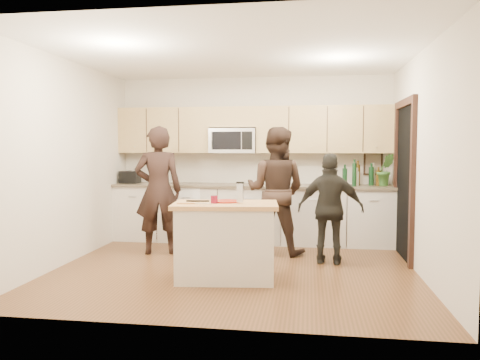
# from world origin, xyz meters

# --- Properties ---
(floor) EXTENTS (4.50, 4.50, 0.00)m
(floor) POSITION_xyz_m (0.00, 0.00, 0.00)
(floor) COLOR brown
(floor) RESTS_ON ground
(room_shell) EXTENTS (4.52, 4.02, 2.71)m
(room_shell) POSITION_xyz_m (0.00, 0.00, 1.73)
(room_shell) COLOR beige
(room_shell) RESTS_ON ground
(back_cabinetry) EXTENTS (4.50, 0.66, 0.94)m
(back_cabinetry) POSITION_xyz_m (0.00, 1.69, 0.47)
(back_cabinetry) COLOR beige
(back_cabinetry) RESTS_ON ground
(upper_cabinetry) EXTENTS (4.50, 0.33, 0.75)m
(upper_cabinetry) POSITION_xyz_m (0.03, 1.83, 1.84)
(upper_cabinetry) COLOR tan
(upper_cabinetry) RESTS_ON ground
(microwave) EXTENTS (0.76, 0.41, 0.40)m
(microwave) POSITION_xyz_m (-0.31, 1.80, 1.65)
(microwave) COLOR silver
(microwave) RESTS_ON ground
(doorway) EXTENTS (0.06, 1.25, 2.20)m
(doorway) POSITION_xyz_m (2.23, 0.90, 1.16)
(doorway) COLOR black
(doorway) RESTS_ON ground
(framed_picture) EXTENTS (0.30, 0.03, 0.38)m
(framed_picture) POSITION_xyz_m (1.95, 1.98, 1.28)
(framed_picture) COLOR black
(framed_picture) RESTS_ON ground
(dish_towel) EXTENTS (0.34, 0.60, 0.48)m
(dish_towel) POSITION_xyz_m (-0.95, 1.50, 0.80)
(dish_towel) COLOR white
(dish_towel) RESTS_ON ground
(island) EXTENTS (1.27, 0.83, 0.90)m
(island) POSITION_xyz_m (-0.03, -0.52, 0.45)
(island) COLOR beige
(island) RESTS_ON ground
(red_plate) EXTENTS (0.34, 0.34, 0.02)m
(red_plate) POSITION_xyz_m (-0.04, -0.42, 0.91)
(red_plate) COLOR maroon
(red_plate) RESTS_ON island
(box_grater) EXTENTS (0.08, 0.07, 0.23)m
(box_grater) POSITION_xyz_m (0.15, -0.56, 1.03)
(box_grater) COLOR silver
(box_grater) RESTS_ON red_plate
(drink_glass) EXTENTS (0.08, 0.08, 0.09)m
(drink_glass) POSITION_xyz_m (-0.15, -0.58, 0.94)
(drink_glass) COLOR maroon
(drink_glass) RESTS_ON island
(cutting_board) EXTENTS (0.26, 0.21, 0.02)m
(cutting_board) POSITION_xyz_m (-0.45, -0.61, 0.91)
(cutting_board) COLOR tan
(cutting_board) RESTS_ON island
(tongs) EXTENTS (0.27, 0.06, 0.02)m
(tongs) POSITION_xyz_m (-0.34, -0.59, 0.92)
(tongs) COLOR black
(tongs) RESTS_ON cutting_board
(knife) EXTENTS (0.18, 0.04, 0.01)m
(knife) POSITION_xyz_m (-0.24, -0.76, 0.92)
(knife) COLOR silver
(knife) RESTS_ON cutting_board
(toaster) EXTENTS (0.31, 0.24, 0.21)m
(toaster) POSITION_xyz_m (-2.05, 1.67, 1.04)
(toaster) COLOR black
(toaster) RESTS_ON back_cabinetry
(bottle_cluster) EXTENTS (0.59, 0.32, 0.42)m
(bottle_cluster) POSITION_xyz_m (1.76, 1.71, 1.12)
(bottle_cluster) COLOR black
(bottle_cluster) RESTS_ON back_cabinetry
(orchid) EXTENTS (0.31, 0.26, 0.50)m
(orchid) POSITION_xyz_m (2.10, 1.72, 1.19)
(orchid) COLOR #356528
(orchid) RESTS_ON back_cabinetry
(woman_left) EXTENTS (0.77, 0.61, 1.84)m
(woman_left) POSITION_xyz_m (-1.23, 0.67, 0.92)
(woman_left) COLOR black
(woman_left) RESTS_ON ground
(woman_center) EXTENTS (1.03, 0.88, 1.83)m
(woman_center) POSITION_xyz_m (0.45, 0.92, 0.92)
(woman_center) COLOR black
(woman_center) RESTS_ON ground
(woman_right) EXTENTS (0.89, 0.43, 1.47)m
(woman_right) POSITION_xyz_m (1.21, 0.42, 0.73)
(woman_right) COLOR black
(woman_right) RESTS_ON ground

